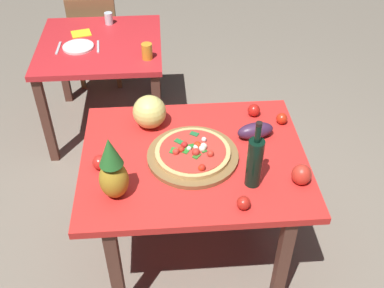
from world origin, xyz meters
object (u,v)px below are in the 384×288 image
object	(u,v)px
bell_pepper	(301,175)
dinner_plate	(78,47)
pizza	(193,152)
drinking_glass_water	(109,18)
display_table	(194,169)
background_table	(101,56)
pizza_board	(193,156)
dining_chair	(96,35)
pineapple_left	(113,171)
fork_utensil	(58,48)
knife_utensil	(98,47)
tomato_beside_pepper	(282,119)
tomato_at_corner	(244,203)
wine_bottle	(255,161)
tomato_near_board	(100,162)
tomato_by_bottle	(254,110)
drinking_glass_juice	(147,51)
napkin_folded	(81,33)
eggplant	(255,131)
melon	(150,112)

from	to	relation	value
bell_pepper	dinner_plate	distance (m)	1.91
pizza	dinner_plate	bearing A→B (deg)	120.36
pizza	drinking_glass_water	distance (m)	1.70
display_table	background_table	xyz separation A→B (m)	(-0.59, 1.29, -0.02)
display_table	pizza_board	bearing A→B (deg)	-115.82
dining_chair	pineapple_left	world-z (taller)	pineapple_left
pineapple_left	dinner_plate	size ratio (longest dim) A/B	1.54
bell_pepper	fork_utensil	xyz separation A→B (m)	(-1.37, 1.45, -0.04)
fork_utensil	knife_utensil	distance (m)	0.28
dinner_plate	fork_utensil	bearing A→B (deg)	180.00
pineapple_left	tomato_beside_pepper	xyz separation A→B (m)	(0.90, 0.49, -0.12)
knife_utensil	tomato_at_corner	bearing A→B (deg)	-68.72
fork_utensil	wine_bottle	bearing A→B (deg)	-50.56
wine_bottle	knife_utensil	size ratio (longest dim) A/B	2.04
drinking_glass_water	knife_utensil	xyz separation A→B (m)	(-0.06, -0.38, -0.04)
dining_chair	tomato_at_corner	size ratio (longest dim) A/B	13.27
pizza	bell_pepper	size ratio (longest dim) A/B	3.66
display_table	tomato_near_board	size ratio (longest dim) A/B	15.46
background_table	dinner_plate	bearing A→B (deg)	-154.39
display_table	drinking_glass_water	distance (m)	1.70
tomato_by_bottle	dining_chair	bearing A→B (deg)	123.30
dinner_plate	wine_bottle	bearing A→B (deg)	-55.35
drinking_glass_juice	napkin_folded	xyz separation A→B (m)	(-0.50, 0.41, -0.05)
dinner_plate	knife_utensil	xyz separation A→B (m)	(0.14, 0.00, -0.00)
pizza	bell_pepper	xyz separation A→B (m)	(0.50, -0.21, 0.01)
pizza	pineapple_left	size ratio (longest dim) A/B	1.14
bell_pepper	knife_utensil	distance (m)	1.82
fork_utensil	napkin_folded	xyz separation A→B (m)	(0.14, 0.22, -0.00)
eggplant	tomato_near_board	size ratio (longest dim) A/B	2.66
background_table	fork_utensil	xyz separation A→B (m)	(-0.28, -0.07, 0.12)
dinner_plate	background_table	bearing A→B (deg)	25.61
display_table	tomato_at_corner	world-z (taller)	tomato_at_corner
dining_chair	wine_bottle	distance (m)	2.42
drinking_glass_water	napkin_folded	bearing A→B (deg)	-142.18
pizza_board	tomato_by_bottle	xyz separation A→B (m)	(0.38, 0.34, 0.02)
drinking_glass_juice	dining_chair	bearing A→B (deg)	116.53
wine_bottle	tomato_beside_pepper	bearing A→B (deg)	61.86
melon	drinking_glass_juice	bearing A→B (deg)	91.29
pineapple_left	napkin_folded	world-z (taller)	pineapple_left
pizza	drinking_glass_water	xyz separation A→B (m)	(-0.53, 1.62, 0.00)
background_table	dinner_plate	xyz separation A→B (m)	(-0.14, -0.07, 0.12)
pineapple_left	dinner_plate	bearing A→B (deg)	103.21
tomato_by_bottle	knife_utensil	distance (m)	1.32
tomato_beside_pepper	display_table	bearing A→B (deg)	-154.65
pizza	drinking_glass_water	size ratio (longest dim) A/B	4.27
bell_pepper	drinking_glass_juice	size ratio (longest dim) A/B	0.96
background_table	melon	bearing A→B (deg)	-70.22
wine_bottle	melon	world-z (taller)	wine_bottle
display_table	pizza_board	distance (m)	0.10
melon	bell_pepper	xyz separation A→B (m)	(0.72, -0.51, -0.04)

